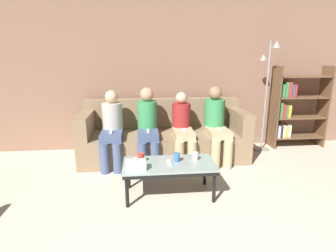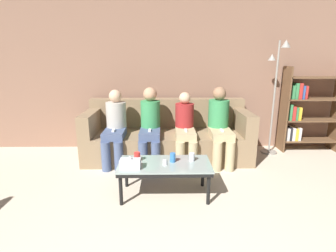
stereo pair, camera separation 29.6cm
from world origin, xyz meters
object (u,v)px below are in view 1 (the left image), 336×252
Objects in this scene: coffee_table at (169,167)px; seated_person_left_end at (112,127)px; couch at (164,137)px; seated_person_right_end at (216,123)px; bookshelf at (293,108)px; game_remote at (169,162)px; seated_person_mid_right at (183,127)px; cup_near_right at (195,156)px; seated_person_mid_left at (148,125)px; standing_lamp at (268,85)px; cup_far_center at (141,158)px; tissue_box at (136,165)px; cup_near_left at (177,157)px.

coffee_table is 0.95× the size of seated_person_left_end.
seated_person_right_end is at bearing -16.68° from couch.
bookshelf is 1.61m from seated_person_right_end.
game_remote is 1.05m from seated_person_mid_right.
seated_person_mid_left is (-0.53, 0.94, 0.16)m from cup_near_right.
standing_lamp is 1.15m from seated_person_right_end.
seated_person_mid_right is at bearing -2.23° from seated_person_mid_left.
cup_far_center is 1.49m from seated_person_right_end.
game_remote is at bearing -167.55° from cup_near_right.
cup_far_center is 1.03m from seated_person_left_end.
coffee_table is 4.75× the size of tissue_box.
cup_far_center is at bearing 75.17° from tissue_box.
standing_lamp is (2.15, 1.52, 0.68)m from tissue_box.
seated_person_right_end is (-0.95, -0.38, -0.52)m from standing_lamp.
seated_person_mid_left is (-1.99, -0.38, -0.52)m from standing_lamp.
couch is 1.78× the size of bookshelf.
seated_person_left_end is (-0.36, 1.14, 0.13)m from tissue_box.
coffee_table is 1.33m from seated_person_right_end.
tissue_box is at bearing -72.48° from seated_person_left_end.
tissue_box is at bearing -159.90° from cup_near_left.
seated_person_right_end is at bearing -161.04° from bookshelf.
couch is 2.35m from bookshelf.
seated_person_mid_left is at bearing -169.15° from standing_lamp.
bookshelf reaches higher than cup_near_left.
seated_person_right_end is (0.52, 0.02, 0.05)m from seated_person_mid_right.
coffee_table is 10.14× the size of cup_far_center.
seated_person_mid_right reaches higher than coffee_table.
standing_lamp is (-0.57, -0.14, 0.42)m from bookshelf.
seated_person_left_end is at bearing -163.19° from couch.
seated_person_left_end reaches higher than coffee_table.
tissue_box is 1.47× the size of game_remote.
coffee_table is at bearing -129.21° from seated_person_right_end.
seated_person_left_end is (-0.78, -0.24, 0.25)m from couch.
standing_lamp is at bearing 15.26° from seated_person_mid_right.
coffee_table is at bearing -167.55° from cup_near_right.
bookshelf is (2.26, 1.50, 0.25)m from cup_near_left.
cup_near_left is at bearing -127.04° from seated_person_right_end.
cup_far_center is (-0.63, 0.01, 0.00)m from cup_near_right.
game_remote is at bearing -107.18° from seated_person_mid_right.
cup_near_left is 2.27m from standing_lamp.
seated_person_mid_left is (-0.21, 1.01, 0.19)m from game_remote.
cup_near_left reaches higher than cup_far_center.
cup_near_left is 1.03× the size of cup_far_center.
cup_near_right is at bearing -0.72° from cup_far_center.
game_remote is (-0.32, -0.07, -0.04)m from cup_near_right.
cup_near_right is 0.07× the size of bookshelf.
cup_near_left reaches higher than cup_near_right.
cup_near_right is at bearing -41.94° from seated_person_left_end.
seated_person_mid_right is at bearing 58.80° from tissue_box.
couch is 1.23m from cup_far_center.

